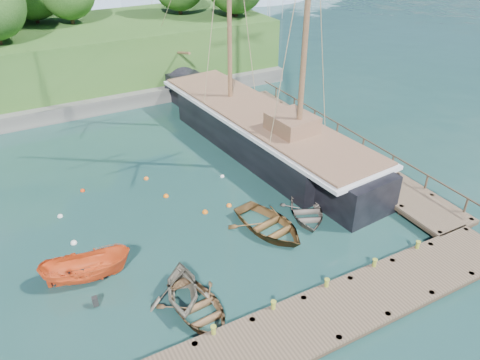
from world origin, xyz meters
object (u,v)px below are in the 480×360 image
object	(u,v)px
rowboat_3	(306,216)
rowboat_1	(183,301)
rowboat_2	(269,231)
schooner	(261,134)
cabin_boat_white	(344,206)
motorboat_orange	(89,280)
rowboat_0	(199,314)

from	to	relation	value
rowboat_3	rowboat_1	bearing A→B (deg)	-139.86
rowboat_2	schooner	size ratio (longest dim) A/B	0.17
rowboat_2	rowboat_3	distance (m)	2.73
rowboat_1	schooner	distance (m)	16.59
cabin_boat_white	rowboat_2	bearing A→B (deg)	175.97
rowboat_2	motorboat_orange	bearing A→B (deg)	163.82
rowboat_2	cabin_boat_white	distance (m)	5.48
cabin_boat_white	motorboat_orange	bearing A→B (deg)	173.13
rowboat_0	rowboat_3	world-z (taller)	rowboat_0
rowboat_2	rowboat_3	world-z (taller)	rowboat_2
rowboat_2	cabin_boat_white	bearing A→B (deg)	-11.82
rowboat_0	cabin_boat_white	distance (m)	12.28
rowboat_1	rowboat_3	distance (m)	9.69
rowboat_1	rowboat_2	xyz separation A→B (m)	(6.52, 2.75, 0.00)
rowboat_3	rowboat_2	bearing A→B (deg)	-154.16
rowboat_0	cabin_boat_white	world-z (taller)	cabin_boat_white
rowboat_0	rowboat_3	xyz separation A→B (m)	(8.92, 4.02, 0.00)
rowboat_2	schooner	xyz separation A→B (m)	(4.88, 9.24, 1.22)
cabin_boat_white	schooner	world-z (taller)	schooner
rowboat_2	rowboat_3	size ratio (longest dim) A/B	1.24
motorboat_orange	cabin_boat_white	bearing A→B (deg)	-81.38
rowboat_0	rowboat_1	xyz separation A→B (m)	(-0.33, 1.12, 0.00)
rowboat_0	motorboat_orange	distance (m)	6.18
rowboat_1	rowboat_2	size ratio (longest dim) A/B	0.75
rowboat_0	rowboat_3	bearing A→B (deg)	19.56
motorboat_orange	schooner	distance (m)	17.28
rowboat_0	rowboat_3	distance (m)	9.78
rowboat_2	schooner	bearing A→B (deg)	50.71
rowboat_0	rowboat_2	distance (m)	7.30
rowboat_1	schooner	bearing A→B (deg)	64.57
rowboat_0	motorboat_orange	world-z (taller)	motorboat_orange
rowboat_3	schooner	distance (m)	9.42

